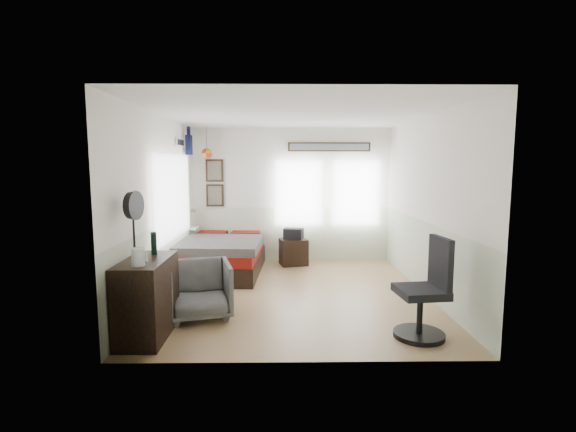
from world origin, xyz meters
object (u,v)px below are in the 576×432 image
armchair (200,290)px  task_chair (426,297)px  bed (221,256)px  dresser (147,298)px  nightstand (293,252)px

armchair → task_chair: size_ratio=0.69×
bed → dresser: 2.84m
dresser → armchair: size_ratio=1.26×
dresser → task_chair: (3.18, -0.08, 0.02)m
dresser → nightstand: 3.87m
dresser → armchair: dresser is taller
task_chair → armchair: bearing=159.6°
nightstand → armchair: bearing=-127.3°
armchair → task_chair: (2.70, -0.68, 0.11)m
bed → nightstand: 1.47m
bed → armchair: bearing=-85.9°
bed → task_chair: 3.97m
dresser → nightstand: (1.77, 3.43, -0.19)m
nightstand → task_chair: size_ratio=0.44×
task_chair → bed: bearing=127.2°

